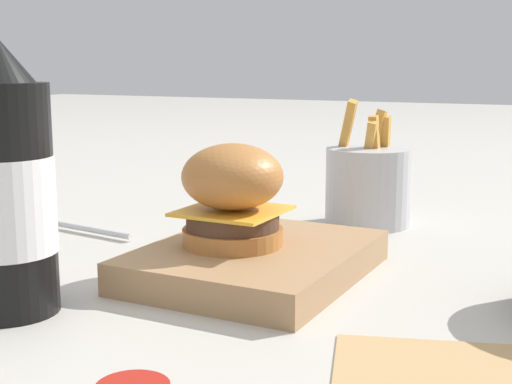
{
  "coord_description": "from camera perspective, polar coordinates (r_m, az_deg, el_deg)",
  "views": [
    {
      "loc": [
        -0.61,
        -0.27,
        0.19
      ],
      "look_at": [
        -0.04,
        0.02,
        0.08
      ],
      "focal_mm": 50.0,
      "sensor_mm": 36.0,
      "label": 1
    }
  ],
  "objects": [
    {
      "name": "burger",
      "position": [
        0.65,
        -1.89,
        -0.18
      ],
      "size": [
        0.09,
        0.09,
        0.09
      ],
      "color": "#AD6B33",
      "rests_on": "serving_board"
    },
    {
      "name": "fries_basket",
      "position": [
        0.87,
        8.89,
        0.59
      ],
      "size": [
        0.1,
        0.1,
        0.15
      ],
      "color": "#B7B7BC",
      "rests_on": "ground_plane"
    },
    {
      "name": "parchment_square",
      "position": [
        0.47,
        14.18,
        -14.22
      ],
      "size": [
        0.16,
        0.16,
        0.0
      ],
      "color": "tan",
      "rests_on": "ground_plane"
    },
    {
      "name": "ground_plane",
      "position": [
        0.69,
        3.32,
        -6.06
      ],
      "size": [
        6.0,
        6.0,
        0.0
      ],
      "primitive_type": "plane",
      "color": "#B7B2A8"
    },
    {
      "name": "serving_board",
      "position": [
        0.66,
        0.0,
        -5.51
      ],
      "size": [
        0.23,
        0.18,
        0.03
      ],
      "color": "#A37A51",
      "rests_on": "ground_plane"
    },
    {
      "name": "spoon",
      "position": [
        0.89,
        -15.94,
        -2.37
      ],
      "size": [
        0.04,
        0.17,
        0.01
      ],
      "rotation": [
        0.0,
        0.0,
        1.45
      ],
      "color": "silver",
      "rests_on": "ground_plane"
    },
    {
      "name": "ketchup_bottle",
      "position": [
        0.58,
        -19.5,
        0.02
      ],
      "size": [
        0.08,
        0.08,
        0.22
      ],
      "color": "black",
      "rests_on": "ground_plane"
    }
  ]
}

